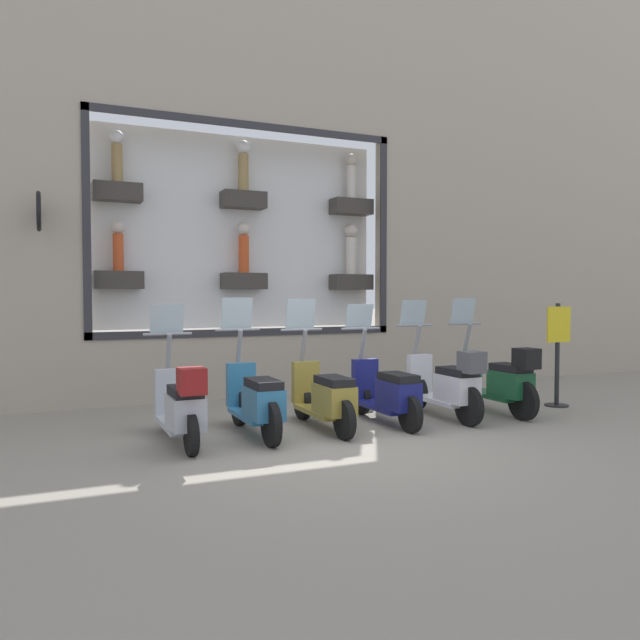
{
  "coord_description": "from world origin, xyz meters",
  "views": [
    {
      "loc": [
        -6.57,
        3.11,
        1.73
      ],
      "look_at": [
        2.05,
        -0.69,
        1.34
      ],
      "focal_mm": 35.0,
      "sensor_mm": 36.0,
      "label": 1
    }
  ],
  "objects_px": {
    "scooter_green_0": "(500,381)",
    "scooter_navy_2": "(388,393)",
    "scooter_teal_4": "(256,401)",
    "scooter_silver_5": "(182,406)",
    "scooter_olive_3": "(325,397)",
    "shop_sign_post": "(558,351)",
    "scooter_white_1": "(447,385)"
  },
  "relations": [
    {
      "from": "scooter_green_0",
      "to": "scooter_navy_2",
      "type": "xyz_separation_m",
      "value": [
        0.05,
        1.83,
        -0.07
      ]
    },
    {
      "from": "scooter_green_0",
      "to": "scooter_teal_4",
      "type": "bearing_deg",
      "value": 89.11
    },
    {
      "from": "scooter_green_0",
      "to": "scooter_teal_4",
      "type": "xyz_separation_m",
      "value": [
        0.06,
        3.66,
        -0.05
      ]
    },
    {
      "from": "scooter_teal_4",
      "to": "scooter_silver_5",
      "type": "bearing_deg",
      "value": 94.55
    },
    {
      "from": "scooter_green_0",
      "to": "scooter_olive_3",
      "type": "xyz_separation_m",
      "value": [
        0.05,
        2.74,
        -0.06
      ]
    },
    {
      "from": "scooter_silver_5",
      "to": "shop_sign_post",
      "type": "xyz_separation_m",
      "value": [
        0.18,
        -5.82,
        0.4
      ]
    },
    {
      "from": "scooter_teal_4",
      "to": "shop_sign_post",
      "type": "bearing_deg",
      "value": -88.71
    },
    {
      "from": "scooter_green_0",
      "to": "shop_sign_post",
      "type": "xyz_separation_m",
      "value": [
        0.17,
        -1.25,
        0.37
      ]
    },
    {
      "from": "scooter_olive_3",
      "to": "scooter_silver_5",
      "type": "bearing_deg",
      "value": 92.16
    },
    {
      "from": "scooter_olive_3",
      "to": "shop_sign_post",
      "type": "height_order",
      "value": "scooter_olive_3"
    },
    {
      "from": "scooter_white_1",
      "to": "scooter_navy_2",
      "type": "xyz_separation_m",
      "value": [
        0.05,
        0.91,
        -0.06
      ]
    },
    {
      "from": "scooter_silver_5",
      "to": "scooter_olive_3",
      "type": "bearing_deg",
      "value": -87.84
    },
    {
      "from": "scooter_white_1",
      "to": "scooter_navy_2",
      "type": "height_order",
      "value": "scooter_white_1"
    },
    {
      "from": "scooter_navy_2",
      "to": "scooter_silver_5",
      "type": "bearing_deg",
      "value": 91.38
    },
    {
      "from": "scooter_green_0",
      "to": "scooter_silver_5",
      "type": "height_order",
      "value": "scooter_green_0"
    },
    {
      "from": "scooter_white_1",
      "to": "scooter_teal_4",
      "type": "xyz_separation_m",
      "value": [
        0.06,
        2.74,
        -0.04
      ]
    },
    {
      "from": "scooter_white_1",
      "to": "scooter_silver_5",
      "type": "xyz_separation_m",
      "value": [
        -0.01,
        3.66,
        -0.02
      ]
    },
    {
      "from": "scooter_green_0",
      "to": "scooter_navy_2",
      "type": "relative_size",
      "value": 1.01
    },
    {
      "from": "scooter_navy_2",
      "to": "scooter_olive_3",
      "type": "relative_size",
      "value": 1.0
    },
    {
      "from": "scooter_silver_5",
      "to": "shop_sign_post",
      "type": "height_order",
      "value": "scooter_silver_5"
    },
    {
      "from": "scooter_teal_4",
      "to": "scooter_silver_5",
      "type": "height_order",
      "value": "scooter_teal_4"
    },
    {
      "from": "scooter_teal_4",
      "to": "scooter_silver_5",
      "type": "xyz_separation_m",
      "value": [
        -0.07,
        0.91,
        0.02
      ]
    },
    {
      "from": "scooter_green_0",
      "to": "scooter_navy_2",
      "type": "height_order",
      "value": "scooter_green_0"
    },
    {
      "from": "scooter_white_1",
      "to": "shop_sign_post",
      "type": "relative_size",
      "value": 1.13
    },
    {
      "from": "scooter_white_1",
      "to": "scooter_green_0",
      "type": "bearing_deg",
      "value": -89.79
    },
    {
      "from": "scooter_silver_5",
      "to": "shop_sign_post",
      "type": "bearing_deg",
      "value": -88.2
    },
    {
      "from": "scooter_teal_4",
      "to": "scooter_silver_5",
      "type": "distance_m",
      "value": 0.92
    },
    {
      "from": "scooter_green_0",
      "to": "scooter_teal_4",
      "type": "distance_m",
      "value": 3.66
    },
    {
      "from": "scooter_green_0",
      "to": "shop_sign_post",
      "type": "relative_size",
      "value": 1.14
    },
    {
      "from": "scooter_white_1",
      "to": "scooter_navy_2",
      "type": "bearing_deg",
      "value": 86.66
    },
    {
      "from": "scooter_teal_4",
      "to": "scooter_navy_2",
      "type": "bearing_deg",
      "value": -90.22
    },
    {
      "from": "scooter_green_0",
      "to": "scooter_teal_4",
      "type": "height_order",
      "value": "scooter_teal_4"
    }
  ]
}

